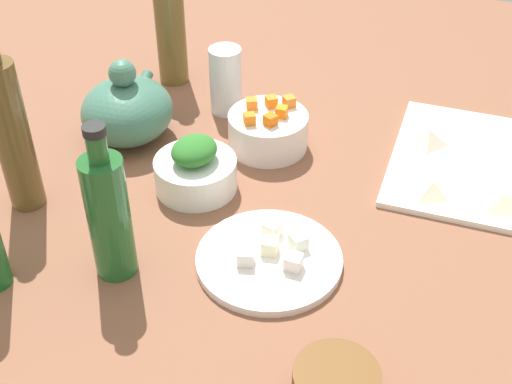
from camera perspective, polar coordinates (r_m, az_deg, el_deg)
name	(u,v)px	position (r cm, az deg, el deg)	size (l,w,h in cm)	color
tabletop	(256,226)	(104.34, 0.00, -2.81)	(190.00, 190.00, 3.00)	brown
cutting_board	(461,162)	(118.91, 16.56, 2.42)	(31.41, 22.25, 1.00)	white
plate_tofu	(269,260)	(95.90, 1.08, -5.59)	(20.30, 20.30, 1.20)	white
bowl_greens	(196,174)	(108.05, -4.98, 1.47)	(12.86, 12.86, 5.22)	white
bowl_carrots	(268,131)	(116.89, 0.99, 5.05)	(13.44, 13.44, 6.16)	white
bowl_small_side	(336,384)	(80.99, 6.59, -15.46)	(9.92, 9.92, 4.03)	brown
teapot	(127,109)	(119.92, -10.56, 6.70)	(17.78, 15.36, 14.76)	#40735E
bottle_0	(108,214)	(90.99, -12.06, -1.80)	(5.67, 5.67, 23.16)	#225D29
bottle_1	(12,135)	(105.07, -19.46, 4.45)	(5.21, 5.21, 27.42)	brown
bottle_3	(170,26)	(134.27, -7.08, 13.43)	(5.67, 5.67, 26.36)	brown
drinking_glass_1	(226,80)	(125.60, -2.51, 9.18)	(5.83, 5.83, 12.27)	white
carrot_cube_0	(282,112)	(114.55, 2.12, 6.63)	(1.80, 1.80, 1.80)	orange
carrot_cube_1	(252,104)	(116.67, -0.35, 7.29)	(1.80, 1.80, 1.80)	orange
carrot_cube_2	(249,119)	(112.61, -0.54, 6.05)	(1.80, 1.80, 1.80)	orange
carrot_cube_3	(271,102)	(117.27, 1.26, 7.46)	(1.80, 1.80, 1.80)	orange
carrot_cube_4	(270,120)	(112.35, 1.20, 5.95)	(1.80, 1.80, 1.80)	orange
carrot_cube_5	(289,102)	(117.40, 2.74, 7.46)	(1.80, 1.80, 1.80)	orange
chopped_greens_mound	(194,150)	(105.44, -5.11, 3.43)	(7.73, 6.68, 3.76)	#2D7128
tofu_cube_0	(293,262)	(93.20, 3.11, -5.80)	(2.20, 2.20, 2.20)	white
tofu_cube_1	(245,257)	(93.82, -0.89, -5.37)	(2.20, 2.20, 2.20)	white
tofu_cube_2	(270,246)	(95.40, 1.14, -4.48)	(2.20, 2.20, 2.20)	#F8F6CA
tofu_cube_3	(272,229)	(98.06, 1.36, -3.07)	(2.20, 2.20, 2.20)	white
tofu_cube_4	(299,242)	(96.23, 3.52, -4.11)	(2.20, 2.20, 2.20)	white
dumpling_0	(432,187)	(109.27, 14.30, 0.38)	(5.78, 4.92, 2.12)	beige
dumpling_1	(504,200)	(109.92, 19.73, -0.60)	(5.37, 5.13, 2.17)	beige
dumpling_2	(429,137)	(120.43, 14.04, 4.45)	(5.36, 5.19, 2.60)	beige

